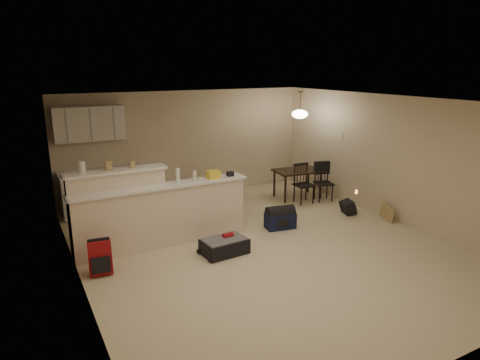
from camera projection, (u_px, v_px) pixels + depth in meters
room at (265, 177)px, 7.11m from camera, size 7.00×7.02×2.50m
breakfast_bar at (147, 213)px, 7.30m from camera, size 3.08×0.58×1.39m
upper_cabinets at (89, 124)px, 8.75m from camera, size 1.40×0.34×0.70m
kitchen_counter at (106, 192)px, 9.11m from camera, size 1.80×0.60×0.90m
thermostat at (341, 136)px, 9.74m from camera, size 0.02×0.12×0.12m
jar at (82, 167)px, 6.75m from camera, size 0.10×0.10×0.20m
cereal_box at (109, 166)px, 6.95m from camera, size 0.10×0.07×0.16m
small_box at (132, 165)px, 7.13m from camera, size 0.08×0.06×0.12m
bottle_a at (178, 176)px, 7.33m from camera, size 0.07×0.07×0.26m
bottle_b at (195, 176)px, 7.48m from camera, size 0.06×0.06×0.18m
bag_lump at (213, 175)px, 7.66m from camera, size 0.22×0.18×0.14m
pouch at (230, 174)px, 7.82m from camera, size 0.12×0.10×0.08m
dining_table at (298, 173)px, 10.07m from camera, size 1.15×0.84×0.67m
pendant_lamp at (300, 114)px, 9.71m from camera, size 0.36×0.36×0.62m
dining_chair_near at (304, 184)px, 9.69m from camera, size 0.42×0.40×0.90m
dining_chair_far at (324, 182)px, 9.88m from camera, size 0.47×0.46×0.88m
suitcase at (224, 246)px, 7.14m from camera, size 0.77×0.53×0.25m
red_backpack at (100, 258)px, 6.43m from camera, size 0.36×0.25×0.51m
navy_duffel at (280, 220)px, 8.25m from camera, size 0.61×0.40×0.31m
black_daypack at (348, 208)px, 9.05m from camera, size 0.31×0.37×0.28m
cardboard_sheet at (387, 213)px, 8.63m from camera, size 0.10×0.42×0.32m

